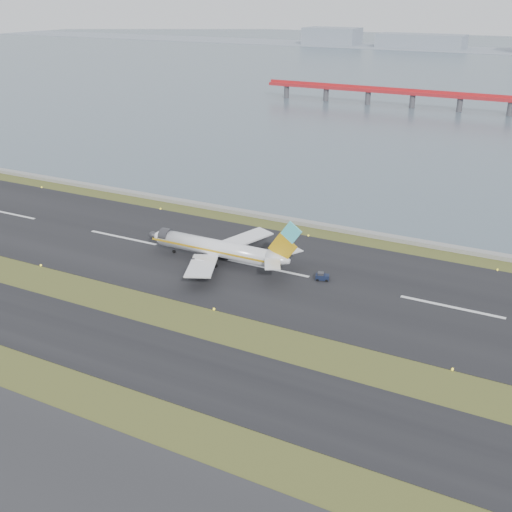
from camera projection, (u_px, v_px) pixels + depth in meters
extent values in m
plane|color=#324518|center=(193.00, 327.00, 116.67)|extent=(1000.00, 1000.00, 0.00)
cube|color=black|center=(153.00, 358.00, 106.87)|extent=(1000.00, 18.00, 0.10)
cube|color=black|center=(267.00, 268.00, 141.12)|extent=(1000.00, 45.00, 0.10)
cube|color=gray|center=(320.00, 225.00, 165.41)|extent=(1000.00, 2.50, 1.00)
cube|color=red|center=(511.00, 100.00, 309.00)|extent=(260.00, 5.00, 1.60)
cube|color=red|center=(512.00, 97.00, 308.43)|extent=(260.00, 0.40, 1.40)
cylinder|color=#4C4C51|center=(326.00, 96.00, 352.29)|extent=(2.80, 2.80, 7.00)
cylinder|color=#4C4C51|center=(510.00, 110.00, 310.73)|extent=(2.80, 2.80, 7.00)
cube|color=#8B96A4|center=(332.00, 36.00, 714.06)|extent=(60.00, 35.00, 18.00)
cube|color=#8B96A4|center=(421.00, 41.00, 671.54)|extent=(90.00, 35.00, 14.00)
cylinder|color=white|center=(214.00, 248.00, 143.19)|extent=(28.00, 3.80, 3.80)
cone|color=white|center=(157.00, 236.00, 149.95)|extent=(3.20, 3.80, 3.80)
cone|color=white|center=(279.00, 260.00, 136.06)|extent=(5.00, 3.80, 3.80)
cube|color=gold|center=(209.00, 250.00, 141.63)|extent=(31.00, 0.06, 0.45)
cube|color=gold|center=(218.00, 245.00, 144.76)|extent=(31.00, 0.06, 0.45)
cube|color=white|center=(202.00, 266.00, 135.58)|extent=(11.31, 15.89, 1.66)
cube|color=white|center=(241.00, 240.00, 149.44)|extent=(11.31, 15.89, 1.66)
cylinder|color=#353539|center=(202.00, 265.00, 138.81)|extent=(4.20, 2.10, 2.10)
cylinder|color=#353539|center=(230.00, 247.00, 148.60)|extent=(4.20, 2.10, 2.10)
cube|color=gold|center=(283.00, 248.00, 134.60)|extent=(6.80, 0.35, 6.85)
cube|color=#53DDEB|center=(291.00, 233.00, 132.36)|extent=(4.85, 0.37, 4.90)
cube|color=white|center=(272.00, 264.00, 132.64)|extent=(5.64, 6.80, 0.22)
cube|color=white|center=(288.00, 252.00, 138.84)|extent=(5.64, 6.80, 0.22)
cylinder|color=black|center=(174.00, 251.00, 149.13)|extent=(0.80, 0.28, 0.80)
cylinder|color=black|center=(213.00, 265.00, 141.39)|extent=(1.00, 0.38, 1.00)
cylinder|color=black|center=(226.00, 257.00, 145.96)|extent=(1.00, 0.38, 1.00)
cube|color=black|center=(322.00, 277.00, 135.04)|extent=(3.19, 2.41, 1.06)
cube|color=#353539|center=(321.00, 274.00, 134.82)|extent=(1.59, 1.65, 0.62)
cylinder|color=black|center=(317.00, 280.00, 134.73)|extent=(0.67, 0.45, 0.62)
cylinder|color=black|center=(318.00, 277.00, 136.02)|extent=(0.67, 0.45, 0.62)
cylinder|color=black|center=(327.00, 281.00, 134.43)|extent=(0.67, 0.45, 0.62)
cylinder|color=black|center=(327.00, 278.00, 135.72)|extent=(0.67, 0.45, 0.62)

